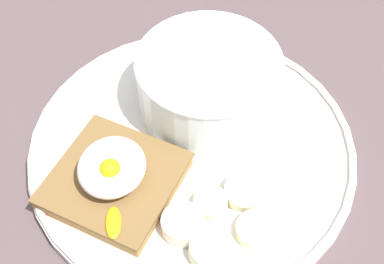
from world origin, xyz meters
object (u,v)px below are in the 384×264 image
(poached_egg, at_px, (112,168))
(toast_slice, at_px, (115,181))
(banana_slice_back, at_px, (211,250))
(banana_slice_left, at_px, (244,191))
(banana_slice_inner, at_px, (257,230))
(banana_slice_front, at_px, (211,203))
(banana_slice_right, at_px, (183,224))
(oatmeal_bowl, at_px, (213,82))

(poached_egg, bearing_deg, toast_slice, 20.75)
(toast_slice, height_order, banana_slice_back, same)
(banana_slice_left, height_order, banana_slice_inner, banana_slice_left)
(toast_slice, distance_m, poached_egg, 0.02)
(poached_egg, distance_m, banana_slice_left, 0.11)
(poached_egg, bearing_deg, banana_slice_front, -87.96)
(banana_slice_left, height_order, banana_slice_right, banana_slice_left)
(oatmeal_bowl, bearing_deg, banana_slice_front, -166.46)
(banana_slice_left, xyz_separation_m, banana_slice_back, (-0.06, 0.01, -0.00))
(banana_slice_back, bearing_deg, toast_slice, 67.98)
(poached_egg, bearing_deg, banana_slice_inner, -94.63)
(banana_slice_left, bearing_deg, toast_slice, 100.25)
(poached_egg, xyz_separation_m, banana_slice_inner, (-0.01, -0.12, -0.02))
(toast_slice, xyz_separation_m, banana_slice_right, (-0.02, -0.06, -0.00))
(toast_slice, bearing_deg, banana_slice_front, -88.79)
(oatmeal_bowl, height_order, toast_slice, oatmeal_bowl)
(poached_egg, height_order, banana_slice_back, poached_egg)
(banana_slice_back, bearing_deg, poached_egg, 68.51)
(banana_slice_front, distance_m, banana_slice_right, 0.03)
(banana_slice_left, relative_size, banana_slice_right, 0.92)
(toast_slice, bearing_deg, banana_slice_inner, -95.16)
(oatmeal_bowl, relative_size, banana_slice_front, 4.20)
(banana_slice_left, xyz_separation_m, banana_slice_inner, (-0.03, -0.02, -0.00))
(banana_slice_inner, bearing_deg, banana_slice_front, 72.56)
(poached_egg, xyz_separation_m, banana_slice_right, (-0.02, -0.06, -0.02))
(poached_egg, relative_size, banana_slice_right, 1.87)
(oatmeal_bowl, relative_size, toast_slice, 1.14)
(poached_egg, distance_m, banana_slice_right, 0.07)
(banana_slice_back, xyz_separation_m, banana_slice_inner, (0.03, -0.03, -0.00))
(oatmeal_bowl, bearing_deg, poached_egg, 154.02)
(banana_slice_left, relative_size, banana_slice_back, 0.85)
(banana_slice_right, bearing_deg, banana_slice_inner, -78.37)
(oatmeal_bowl, height_order, poached_egg, oatmeal_bowl)
(banana_slice_front, bearing_deg, banana_slice_left, -53.87)
(banana_slice_right, distance_m, banana_slice_inner, 0.06)
(oatmeal_bowl, bearing_deg, banana_slice_right, -175.59)
(banana_slice_back, xyz_separation_m, banana_slice_right, (0.01, 0.03, 0.00))
(banana_slice_back, bearing_deg, banana_slice_left, -12.97)
(banana_slice_back, relative_size, banana_slice_right, 1.08)
(banana_slice_front, relative_size, banana_slice_right, 0.69)
(banana_slice_inner, bearing_deg, banana_slice_left, 29.26)
(oatmeal_bowl, xyz_separation_m, poached_egg, (-0.11, 0.05, -0.00))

